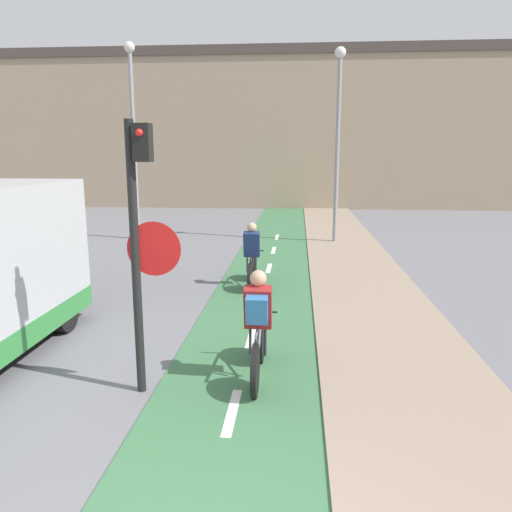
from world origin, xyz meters
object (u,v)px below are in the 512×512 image
at_px(street_lamp_sidewalk, 338,125).
at_px(traffic_light_pole, 140,230).
at_px(street_lamp_far, 133,121).
at_px(cyclist_far, 252,258).
at_px(cyclist_near, 258,329).

bearing_deg(street_lamp_sidewalk, traffic_light_pole, -105.78).
bearing_deg(street_lamp_far, street_lamp_sidewalk, -1.73).
distance_m(street_lamp_sidewalk, cyclist_far, 7.15).
distance_m(traffic_light_pole, cyclist_far, 5.51).
height_order(street_lamp_sidewalk, cyclist_near, street_lamp_sidewalk).
relative_size(street_lamp_sidewalk, cyclist_near, 3.62).
distance_m(traffic_light_pole, street_lamp_sidewalk, 11.77).
height_order(traffic_light_pole, cyclist_near, traffic_light_pole).
bearing_deg(street_lamp_far, cyclist_near, -64.71).
bearing_deg(cyclist_near, street_lamp_far, 115.29).
xyz_separation_m(street_lamp_far, street_lamp_sidewalk, (6.95, -0.21, -0.17)).
bearing_deg(traffic_light_pole, cyclist_far, 80.61).
distance_m(street_lamp_far, cyclist_near, 12.57).
relative_size(street_lamp_far, cyclist_near, 3.80).
distance_m(traffic_light_pole, street_lamp_far, 12.18).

